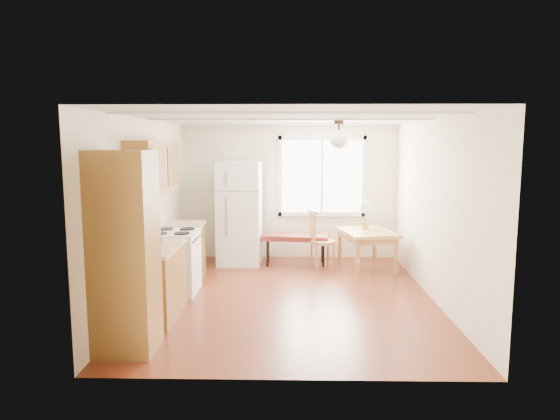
{
  "coord_description": "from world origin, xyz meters",
  "views": [
    {
      "loc": [
        0.0,
        -6.85,
        2.17
      ],
      "look_at": [
        -0.15,
        0.71,
        1.15
      ],
      "focal_mm": 32.0,
      "sensor_mm": 36.0,
      "label": 1
    }
  ],
  "objects_px": {
    "refrigerator": "(240,213)",
    "chair": "(317,235)",
    "bench": "(295,238)",
    "dining_table": "(367,236)"
  },
  "relations": [
    {
      "from": "chair",
      "to": "refrigerator",
      "type": "bearing_deg",
      "value": 152.85
    },
    {
      "from": "dining_table",
      "to": "chair",
      "type": "height_order",
      "value": "chair"
    },
    {
      "from": "refrigerator",
      "to": "bench",
      "type": "distance_m",
      "value": 1.09
    },
    {
      "from": "refrigerator",
      "to": "dining_table",
      "type": "bearing_deg",
      "value": -8.1
    },
    {
      "from": "bench",
      "to": "chair",
      "type": "xyz_separation_m",
      "value": [
        0.38,
        -0.23,
        0.1
      ]
    },
    {
      "from": "refrigerator",
      "to": "bench",
      "type": "relative_size",
      "value": 1.51
    },
    {
      "from": "refrigerator",
      "to": "chair",
      "type": "relative_size",
      "value": 1.81
    },
    {
      "from": "chair",
      "to": "dining_table",
      "type": "bearing_deg",
      "value": -19.68
    },
    {
      "from": "refrigerator",
      "to": "bench",
      "type": "bearing_deg",
      "value": -2.77
    },
    {
      "from": "dining_table",
      "to": "bench",
      "type": "bearing_deg",
      "value": 153.45
    }
  ]
}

